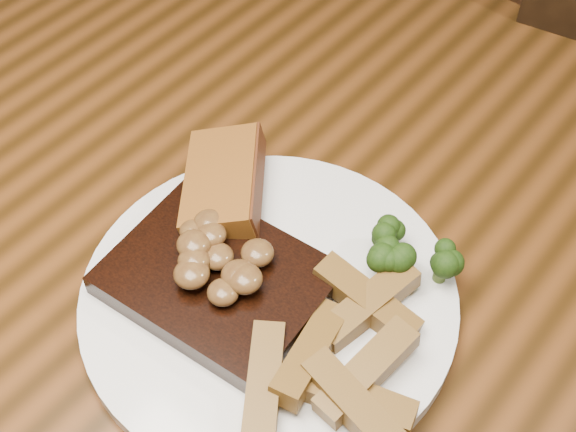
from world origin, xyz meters
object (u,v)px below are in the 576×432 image
(dining_table, at_px, (265,300))
(plate, at_px, (269,300))
(garlic_bread, at_px, (224,197))
(steak, at_px, (218,281))
(potato_wedges, at_px, (323,349))

(dining_table, distance_m, plate, 0.12)
(plate, bearing_deg, garlic_bread, 152.47)
(steak, height_order, garlic_bread, same)
(plate, height_order, potato_wedges, potato_wedges)
(garlic_bread, bearing_deg, dining_table, 50.52)
(potato_wedges, bearing_deg, dining_table, 151.10)
(dining_table, xyz_separation_m, steak, (0.01, -0.07, 0.12))
(dining_table, bearing_deg, potato_wedges, -28.90)
(dining_table, xyz_separation_m, garlic_bread, (-0.05, 0.00, 0.12))
(plate, xyz_separation_m, steak, (-0.04, -0.02, 0.02))
(plate, height_order, steak, steak)
(steak, distance_m, potato_wedges, 0.10)
(potato_wedges, bearing_deg, garlic_bread, 158.04)
(plate, relative_size, steak, 1.82)
(potato_wedges, bearing_deg, plate, 166.30)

